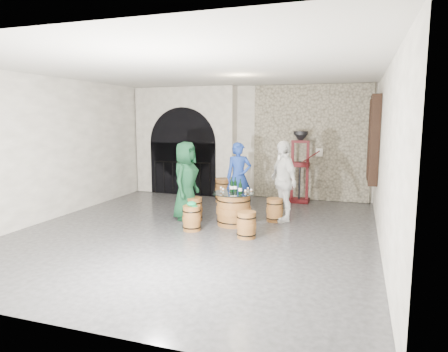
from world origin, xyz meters
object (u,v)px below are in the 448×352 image
(barrel_stool_far, at_px, (238,204))
(barrel_table, at_px, (234,209))
(barrel_stool_near_right, at_px, (246,225))
(person_white, at_px, (283,181))
(side_barrel, at_px, (224,190))
(corking_press, at_px, (300,161))
(barrel_stool_left, at_px, (194,209))
(person_blue, at_px, (239,177))
(wine_bottle_center, at_px, (240,188))
(wine_bottle_right, at_px, (235,186))
(wine_bottle_left, at_px, (232,186))
(person_green, at_px, (186,181))
(barrel_stool_near_left, at_px, (192,218))
(barrel_stool_right, at_px, (275,210))

(barrel_stool_far, bearing_deg, barrel_table, -78.31)
(barrel_stool_near_right, height_order, person_white, person_white)
(side_barrel, height_order, corking_press, corking_press)
(corking_press, bearing_deg, barrel_stool_far, -122.43)
(barrel_stool_left, xyz_separation_m, person_blue, (0.71, 1.15, 0.60))
(wine_bottle_center, height_order, side_barrel, wine_bottle_center)
(wine_bottle_center, height_order, wine_bottle_right, same)
(wine_bottle_left, distance_m, wine_bottle_right, 0.08)
(barrel_stool_far, relative_size, person_green, 0.29)
(side_barrel, bearing_deg, person_blue, -52.83)
(wine_bottle_left, xyz_separation_m, corking_press, (1.07, 2.74, 0.29))
(barrel_table, relative_size, person_blue, 0.54)
(person_blue, xyz_separation_m, wine_bottle_center, (0.44, -1.38, -0.01))
(barrel_stool_far, xyz_separation_m, corking_press, (1.20, 1.84, 0.87))
(barrel_stool_near_left, relative_size, wine_bottle_center, 1.58)
(barrel_table, xyz_separation_m, barrel_stool_far, (-0.20, 0.95, -0.09))
(barrel_stool_right, distance_m, side_barrel, 2.36)
(barrel_stool_left, relative_size, wine_bottle_left, 1.58)
(wine_bottle_center, relative_size, wine_bottle_right, 1.00)
(person_blue, bearing_deg, side_barrel, 102.09)
(barrel_stool_far, height_order, barrel_stool_near_right, same)
(barrel_stool_far, xyz_separation_m, barrel_stool_near_left, (-0.49, -1.64, 0.00))
(barrel_table, bearing_deg, barrel_stool_left, 173.95)
(person_blue, bearing_deg, barrel_stool_right, -58.03)
(barrel_stool_right, height_order, side_barrel, side_barrel)
(barrel_stool_left, height_order, wine_bottle_left, wine_bottle_left)
(barrel_stool_far, distance_m, barrel_stool_near_left, 1.71)
(barrel_stool_near_right, height_order, wine_bottle_right, wine_bottle_right)
(barrel_stool_near_right, xyz_separation_m, person_blue, (-0.77, 2.08, 0.60))
(person_green, height_order, person_white, person_white)
(wine_bottle_left, distance_m, corking_press, 2.96)
(barrel_stool_left, xyz_separation_m, barrel_stool_right, (1.74, 0.48, 0.00))
(person_green, bearing_deg, wine_bottle_center, -99.61)
(barrel_stool_left, relative_size, wine_bottle_center, 1.58)
(barrel_stool_far, bearing_deg, barrel_stool_near_right, -68.21)
(barrel_stool_left, bearing_deg, barrel_table, -6.05)
(barrel_stool_near_right, bearing_deg, wine_bottle_left, 123.34)
(barrel_stool_left, height_order, barrel_stool_near_right, same)
(barrel_table, distance_m, person_green, 1.29)
(person_blue, xyz_separation_m, corking_press, (1.27, 1.54, 0.28))
(barrel_stool_left, height_order, person_white, person_white)
(barrel_stool_left, height_order, barrel_stool_near_left, same)
(barrel_stool_near_right, relative_size, wine_bottle_left, 1.58)
(barrel_stool_left, height_order, corking_press, corking_press)
(person_blue, height_order, wine_bottle_right, person_blue)
(person_white, xyz_separation_m, wine_bottle_right, (-0.92, -0.62, -0.06))
(wine_bottle_center, relative_size, side_barrel, 0.50)
(side_barrel, bearing_deg, wine_bottle_center, -63.63)
(wine_bottle_center, xyz_separation_m, side_barrel, (-1.14, 2.31, -0.51))
(wine_bottle_right, height_order, corking_press, corking_press)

